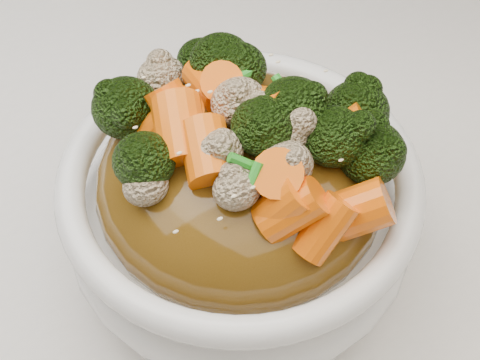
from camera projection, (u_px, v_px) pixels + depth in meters
tablecloth at (248, 285)px, 0.52m from camera, size 1.20×0.80×0.04m
bowl at (240, 212)px, 0.48m from camera, size 0.29×0.29×0.09m
sauce_base at (240, 183)px, 0.46m from camera, size 0.23×0.23×0.10m
carrots at (240, 110)px, 0.41m from camera, size 0.23×0.23×0.05m
broccoli at (240, 111)px, 0.41m from camera, size 0.23×0.23×0.05m
cauliflower at (240, 114)px, 0.41m from camera, size 0.23×0.23×0.04m
scallions at (240, 109)px, 0.41m from camera, size 0.18×0.18×0.02m
sesame_seeds at (240, 109)px, 0.41m from camera, size 0.21×0.21×0.01m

